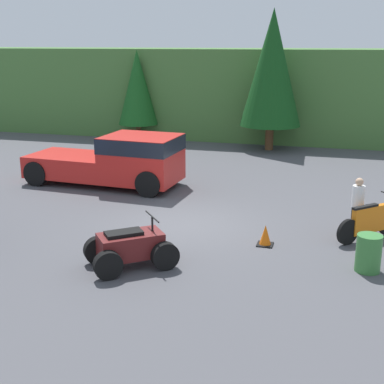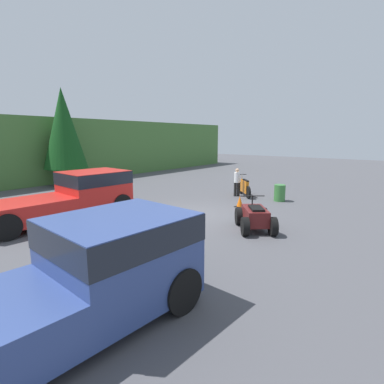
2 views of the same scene
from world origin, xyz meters
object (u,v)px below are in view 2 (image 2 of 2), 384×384
(pickup_truck_second, at_px, (78,276))
(rider_person, at_px, (237,181))
(pickup_truck_red, at_px, (75,194))
(quad_atv, at_px, (255,217))
(dirt_bike, at_px, (244,188))
(traffic_cone, at_px, (240,202))
(steel_barrel, at_px, (280,193))

(pickup_truck_second, relative_size, rider_person, 3.60)
(pickup_truck_red, xyz_separation_m, quad_atv, (3.13, -6.72, -0.54))
(dirt_bike, xyz_separation_m, traffic_cone, (-2.60, -1.14, -0.24))
(pickup_truck_second, relative_size, quad_atv, 2.49)
(traffic_cone, bearing_deg, quad_atv, -142.30)
(traffic_cone, relative_size, steel_barrel, 0.62)
(rider_person, bearing_deg, dirt_bike, -87.63)
(pickup_truck_second, bearing_deg, rider_person, 21.12)
(dirt_bike, relative_size, traffic_cone, 2.97)
(pickup_truck_red, xyz_separation_m, steel_barrel, (8.50, -5.51, -0.57))
(dirt_bike, bearing_deg, quad_atv, 167.05)
(dirt_bike, height_order, quad_atv, dirt_bike)
(dirt_bike, distance_m, quad_atv, 6.41)
(rider_person, bearing_deg, pickup_truck_second, 154.79)
(quad_atv, xyz_separation_m, rider_person, (5.14, 3.67, 0.40))
(pickup_truck_second, bearing_deg, quad_atv, 5.18)
(pickup_truck_second, height_order, dirt_bike, pickup_truck_second)
(pickup_truck_red, bearing_deg, pickup_truck_second, -116.83)
(pickup_truck_second, bearing_deg, traffic_cone, 17.13)
(pickup_truck_red, distance_m, traffic_cone, 7.53)
(dirt_bike, relative_size, quad_atv, 0.71)
(rider_person, bearing_deg, pickup_truck_red, 117.31)
(rider_person, height_order, traffic_cone, rider_person)
(quad_atv, xyz_separation_m, steel_barrel, (5.37, 1.21, -0.03))
(quad_atv, distance_m, rider_person, 6.33)
(quad_atv, relative_size, rider_person, 1.44)
(rider_person, bearing_deg, traffic_cone, 170.18)
(dirt_bike, height_order, rider_person, rider_person)
(quad_atv, bearing_deg, pickup_truck_second, 142.70)
(dirt_bike, bearing_deg, rider_person, 90.34)
(pickup_truck_second, height_order, steel_barrel, pickup_truck_second)
(dirt_bike, xyz_separation_m, steel_barrel, (-0.09, -2.15, -0.05))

